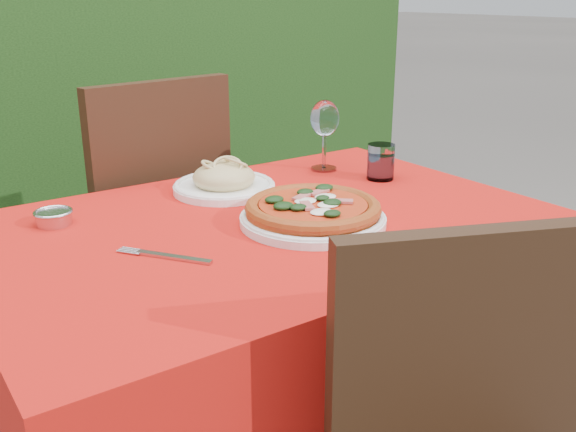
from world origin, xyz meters
TOP-DOWN VIEW (x-y plane):
  - hedge at (0.00, 1.55)m, footprint 3.20×0.55m
  - dining_table at (0.00, 0.00)m, footprint 1.26×0.86m
  - chair_far at (-0.03, 0.64)m, footprint 0.51×0.51m
  - pizza_plate at (0.07, -0.08)m, footprint 0.32×0.32m
  - pasta_plate at (0.03, 0.25)m, footprint 0.26×0.26m
  - water_glass at (0.43, 0.11)m, footprint 0.07×0.07m
  - wine_glass at (0.37, 0.27)m, footprint 0.08×0.08m
  - fork at (-0.27, -0.08)m, footprint 0.15×0.19m
  - steel_ramekin at (-0.40, 0.24)m, footprint 0.08×0.08m

SIDE VIEW (x-z plane):
  - chair_far at x=-0.03m, z-range 0.07..1.08m
  - dining_table at x=0.00m, z-range 0.22..0.97m
  - fork at x=-0.27m, z-range 0.75..0.75m
  - steel_ramekin at x=-0.40m, z-range 0.75..0.78m
  - pasta_plate at x=0.03m, z-range 0.74..0.81m
  - pizza_plate at x=0.07m, z-range 0.75..0.81m
  - water_glass at x=0.43m, z-range 0.74..0.84m
  - wine_glass at x=0.37m, z-range 0.79..0.99m
  - hedge at x=0.00m, z-range 0.03..1.81m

